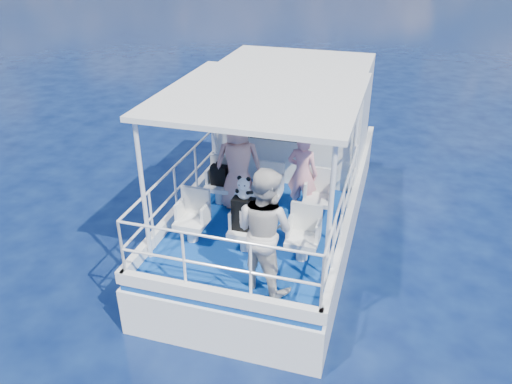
% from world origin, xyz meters
% --- Properties ---
extents(ground, '(2000.00, 2000.00, 0.00)m').
position_xyz_m(ground, '(0.00, 0.00, 0.00)').
color(ground, '#071239').
rests_on(ground, ground).
extents(hull, '(3.00, 7.00, 1.60)m').
position_xyz_m(hull, '(0.00, 1.00, 0.00)').
color(hull, white).
rests_on(hull, ground).
extents(deck, '(2.90, 6.90, 0.10)m').
position_xyz_m(deck, '(0.00, 1.00, 0.85)').
color(deck, navy).
rests_on(deck, hull).
extents(cabin, '(2.85, 2.00, 2.20)m').
position_xyz_m(cabin, '(0.00, 2.30, 2.00)').
color(cabin, white).
rests_on(cabin, deck).
extents(canopy, '(3.00, 3.20, 0.08)m').
position_xyz_m(canopy, '(0.00, -0.20, 3.14)').
color(canopy, white).
rests_on(canopy, cabin).
extents(canopy_posts, '(2.77, 2.97, 2.20)m').
position_xyz_m(canopy_posts, '(0.00, -0.25, 2.00)').
color(canopy_posts, white).
rests_on(canopy_posts, deck).
extents(railings, '(2.84, 3.59, 1.00)m').
position_xyz_m(railings, '(0.00, -0.58, 1.40)').
color(railings, white).
rests_on(railings, deck).
extents(seat_port_fwd, '(0.48, 0.46, 0.38)m').
position_xyz_m(seat_port_fwd, '(-0.90, 0.20, 1.09)').
color(seat_port_fwd, white).
rests_on(seat_port_fwd, deck).
extents(seat_center_fwd, '(0.48, 0.46, 0.38)m').
position_xyz_m(seat_center_fwd, '(0.00, 0.20, 1.09)').
color(seat_center_fwd, white).
rests_on(seat_center_fwd, deck).
extents(seat_stbd_fwd, '(0.48, 0.46, 0.38)m').
position_xyz_m(seat_stbd_fwd, '(0.90, 0.20, 1.09)').
color(seat_stbd_fwd, white).
rests_on(seat_stbd_fwd, deck).
extents(seat_port_aft, '(0.48, 0.46, 0.38)m').
position_xyz_m(seat_port_aft, '(-0.90, -1.10, 1.09)').
color(seat_port_aft, white).
rests_on(seat_port_aft, deck).
extents(seat_center_aft, '(0.48, 0.46, 0.38)m').
position_xyz_m(seat_center_aft, '(0.00, -1.10, 1.09)').
color(seat_center_aft, white).
rests_on(seat_center_aft, deck).
extents(seat_stbd_aft, '(0.48, 0.46, 0.38)m').
position_xyz_m(seat_stbd_aft, '(0.90, -1.10, 1.09)').
color(seat_stbd_aft, white).
rests_on(seat_stbd_aft, deck).
extents(passenger_port_fwd, '(0.74, 0.62, 1.69)m').
position_xyz_m(passenger_port_fwd, '(-0.54, 0.20, 1.75)').
color(passenger_port_fwd, '#EDA899').
rests_on(passenger_port_fwd, deck).
extents(passenger_stbd_fwd, '(0.58, 0.41, 1.48)m').
position_xyz_m(passenger_stbd_fwd, '(0.58, 0.31, 1.64)').
color(passenger_stbd_fwd, pink).
rests_on(passenger_stbd_fwd, deck).
extents(passenger_stbd_aft, '(1.08, 0.97, 1.81)m').
position_xyz_m(passenger_stbd_aft, '(0.51, -1.85, 1.81)').
color(passenger_stbd_aft, beige).
rests_on(passenger_stbd_aft, deck).
extents(backpack_port, '(0.28, 0.16, 0.37)m').
position_xyz_m(backpack_port, '(-0.90, 0.19, 1.47)').
color(backpack_port, black).
rests_on(backpack_port, seat_port_fwd).
extents(backpack_center, '(0.35, 0.20, 0.53)m').
position_xyz_m(backpack_center, '(-0.02, -1.11, 1.54)').
color(backpack_center, black).
rests_on(backpack_center, seat_center_aft).
extents(compact_camera, '(0.09, 0.06, 0.06)m').
position_xyz_m(compact_camera, '(-0.91, 0.21, 1.68)').
color(compact_camera, black).
rests_on(compact_camera, backpack_port).
extents(panda, '(0.23, 0.20, 0.36)m').
position_xyz_m(panda, '(-0.02, -1.09, 1.99)').
color(panda, white).
rests_on(panda, backpack_center).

